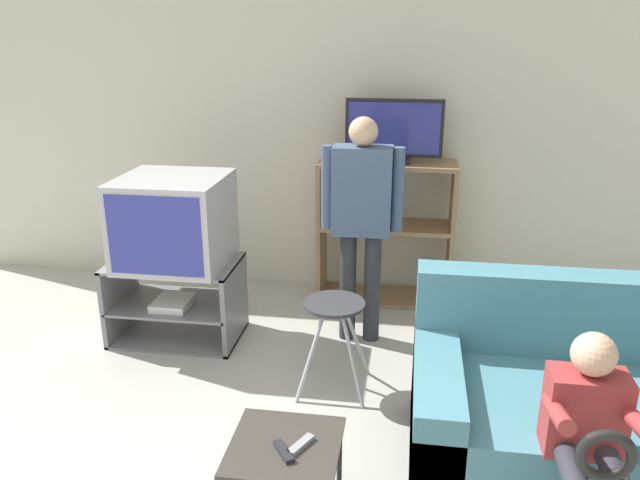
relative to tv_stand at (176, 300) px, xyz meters
The scene contains 12 objects.
wall_back 1.70m from the tv_stand, 56.33° to the left, with size 6.40×0.06×2.60m.
tv_stand is the anchor object (origin of this frame).
television_main 0.57m from the tv_stand, ahead, with size 0.68×0.67×0.58m.
media_shelf 1.65m from the tv_stand, 32.08° to the left, with size 1.03×0.39×1.11m.
television_flat 1.95m from the tv_stand, 30.97° to the left, with size 0.71×0.20×0.46m.
folding_stool 1.27m from the tv_stand, 22.88° to the right, with size 0.41×0.40×0.57m.
snack_table 1.96m from the tv_stand, 55.87° to the right, with size 0.45×0.45×0.43m.
remote_control_black 2.01m from the tv_stand, 56.59° to the right, with size 0.04×0.14×0.02m, color #232328.
remote_control_white 2.00m from the tv_stand, 54.30° to the right, with size 0.04×0.14×0.02m, color gray.
couch 2.72m from the tv_stand, 22.16° to the right, with size 1.82×0.98×0.89m.
person_standing_adult 1.41m from the tv_stand, ahead, with size 0.53×0.20×1.53m.
person_seated_child 2.79m from the tv_stand, 35.11° to the right, with size 0.33×0.43×0.97m.
Camera 1 is at (0.81, -1.50, 2.05)m, focal length 35.00 mm.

